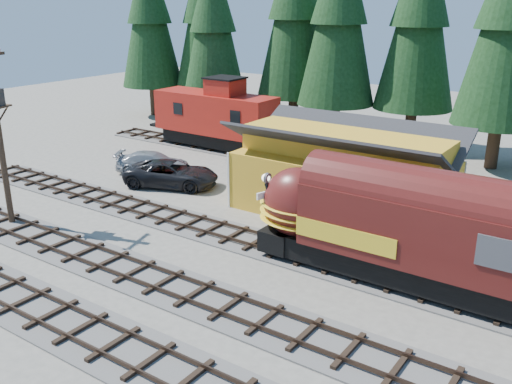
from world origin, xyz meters
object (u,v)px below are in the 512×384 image
Objects in this scene: depot at (343,164)px; caboose at (216,116)px; pickup_truck_a at (171,174)px; pickup_truck_b at (153,163)px; locomotive at (406,234)px.

caboose is at bearing 153.91° from depot.
pickup_truck_a reaches higher than pickup_truck_b.
pickup_truck_b is (0.63, -8.05, -1.96)m from caboose.
caboose is 10.37m from pickup_truck_a.
caboose is (-21.56, 14.00, 0.30)m from locomotive.
locomotive is at bearing -125.84° from pickup_truck_a.
locomotive reaches higher than pickup_truck_b.
locomotive is 21.82m from pickup_truck_b.
pickup_truck_a is 1.17× the size of pickup_truck_b.
pickup_truck_b is at bearing -177.85° from depot.
caboose is at bearing -0.23° from pickup_truck_a.
locomotive is 25.70m from caboose.
locomotive is at bearing -133.71° from pickup_truck_b.
depot reaches higher than pickup_truck_a.
depot is 9.02m from locomotive.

